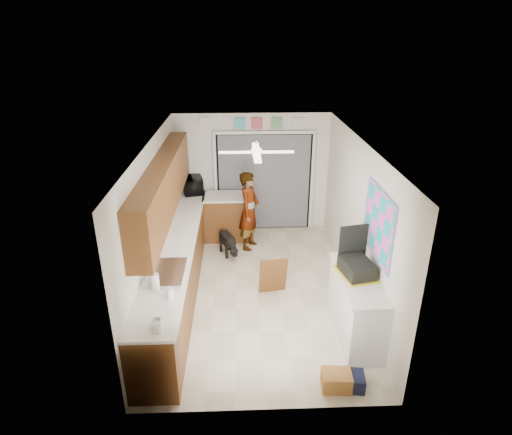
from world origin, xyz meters
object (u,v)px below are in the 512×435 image
object	(u,v)px
cardboard_box	(336,380)
navy_crate	(351,381)
microwave	(193,185)
dog	(227,243)
paper_towel_roll	(155,282)
man	(249,211)
cup	(157,323)
suitcase	(357,268)

from	to	relation	value
cardboard_box	navy_crate	distance (m)	0.18
microwave	dog	size ratio (longest dim) A/B	0.96
paper_towel_roll	man	world-z (taller)	man
microwave	cup	size ratio (longest dim) A/B	4.75
suitcase	dog	bearing A→B (deg)	115.71
navy_crate	dog	distance (m)	3.81
dog	cup	bearing A→B (deg)	-125.14
paper_towel_roll	man	bearing A→B (deg)	66.36
microwave	dog	distance (m)	1.47
microwave	navy_crate	bearing A→B (deg)	-166.18
microwave	paper_towel_roll	distance (m)	3.60
microwave	suitcase	world-z (taller)	microwave
cup	suitcase	size ratio (longest dim) A/B	0.25
man	dog	size ratio (longest dim) A/B	2.63
suitcase	navy_crate	world-z (taller)	suitcase
paper_towel_roll	navy_crate	world-z (taller)	paper_towel_roll
cup	dog	world-z (taller)	cup
cardboard_box	suitcase	bearing A→B (deg)	67.96
cardboard_box	man	bearing A→B (deg)	104.42
cup	man	size ratio (longest dim) A/B	0.08
cup	man	bearing A→B (deg)	72.89
navy_crate	man	bearing A→B (deg)	106.96
cup	man	distance (m)	3.87
man	dog	bearing A→B (deg)	143.53
microwave	man	world-z (taller)	man
paper_towel_roll	dog	xyz separation A→B (m)	(0.84, 2.64, -0.82)
paper_towel_roll	suitcase	size ratio (longest dim) A/B	0.45
cup	navy_crate	world-z (taller)	cup
suitcase	cardboard_box	xyz separation A→B (m)	(-0.44, -1.09, -0.93)
cardboard_box	cup	bearing A→B (deg)	178.42
suitcase	cardboard_box	distance (m)	1.50
cup	cardboard_box	bearing A→B (deg)	-1.58
microwave	dog	xyz separation A→B (m)	(0.70, -0.96, -0.86)
microwave	suitcase	xyz separation A→B (m)	(2.55, -3.33, -0.05)
dog	navy_crate	bearing A→B (deg)	-88.97
dog	paper_towel_roll	bearing A→B (deg)	-131.25
navy_crate	cardboard_box	bearing A→B (deg)	180.00
microwave	dog	world-z (taller)	microwave
cardboard_box	navy_crate	world-z (taller)	cardboard_box
cardboard_box	navy_crate	xyz separation A→B (m)	(0.18, 0.00, -0.01)
navy_crate	man	world-z (taller)	man
cup	cardboard_box	world-z (taller)	cup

